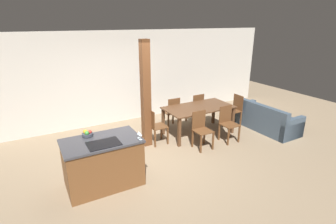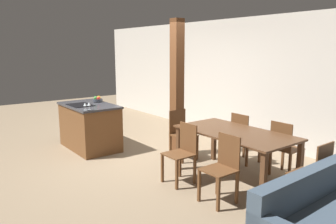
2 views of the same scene
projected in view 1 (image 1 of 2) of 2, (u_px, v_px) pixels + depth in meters
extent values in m
plane|color=#847056|center=(149.00, 158.00, 5.94)|extent=(16.00, 16.00, 0.00)
cube|color=beige|center=(110.00, 79.00, 7.63)|extent=(11.20, 0.08, 2.70)
cube|color=brown|center=(103.00, 164.00, 4.86)|extent=(1.35, 0.79, 0.88)
cube|color=#38383D|center=(101.00, 141.00, 4.71)|extent=(1.39, 0.83, 0.04)
cube|color=black|center=(104.00, 144.00, 4.56)|extent=(0.56, 0.40, 0.01)
cylinder|color=#383D47|center=(88.00, 135.00, 4.85)|extent=(0.20, 0.20, 0.05)
sphere|color=red|center=(90.00, 132.00, 4.85)|extent=(0.07, 0.07, 0.07)
sphere|color=gold|center=(85.00, 132.00, 4.85)|extent=(0.08, 0.08, 0.08)
sphere|color=#3D8E38|center=(87.00, 133.00, 4.79)|extent=(0.08, 0.08, 0.08)
cylinder|color=silver|center=(141.00, 140.00, 4.70)|extent=(0.06, 0.06, 0.00)
cylinder|color=silver|center=(141.00, 137.00, 4.69)|extent=(0.01, 0.01, 0.08)
cone|color=silver|center=(140.00, 134.00, 4.66)|extent=(0.06, 0.06, 0.06)
cylinder|color=silver|center=(139.00, 138.00, 4.76)|extent=(0.06, 0.06, 0.00)
cylinder|color=silver|center=(139.00, 136.00, 4.75)|extent=(0.01, 0.01, 0.08)
cone|color=silver|center=(139.00, 133.00, 4.73)|extent=(0.06, 0.06, 0.06)
cube|color=#51331E|center=(199.00, 107.00, 7.00)|extent=(1.84, 0.97, 0.03)
cube|color=#51331E|center=(179.00, 132.00, 6.39)|extent=(0.07, 0.07, 0.74)
cube|color=#51331E|center=(233.00, 120.00, 7.17)|extent=(0.07, 0.07, 0.74)
cube|color=#51331E|center=(163.00, 121.00, 7.08)|extent=(0.07, 0.07, 0.74)
cube|color=#51331E|center=(214.00, 111.00, 7.86)|extent=(0.07, 0.07, 0.74)
cube|color=brown|center=(203.00, 131.00, 6.26)|extent=(0.40, 0.40, 0.02)
cube|color=brown|center=(199.00, 119.00, 6.34)|extent=(0.38, 0.02, 0.44)
cube|color=brown|center=(201.00, 144.00, 6.11)|extent=(0.04, 0.04, 0.45)
cube|color=brown|center=(213.00, 141.00, 6.27)|extent=(0.04, 0.04, 0.45)
cube|color=brown|center=(192.00, 139.00, 6.40)|extent=(0.04, 0.04, 0.45)
cube|color=brown|center=(204.00, 136.00, 6.56)|extent=(0.04, 0.04, 0.45)
cube|color=brown|center=(230.00, 125.00, 6.64)|extent=(0.40, 0.40, 0.02)
cube|color=brown|center=(225.00, 114.00, 6.72)|extent=(0.38, 0.02, 0.44)
cube|color=brown|center=(228.00, 137.00, 6.49)|extent=(0.04, 0.04, 0.45)
cube|color=brown|center=(239.00, 134.00, 6.65)|extent=(0.04, 0.04, 0.45)
cube|color=brown|center=(219.00, 132.00, 6.78)|extent=(0.04, 0.04, 0.45)
cube|color=brown|center=(230.00, 129.00, 6.94)|extent=(0.04, 0.04, 0.45)
cube|color=brown|center=(171.00, 112.00, 7.55)|extent=(0.40, 0.40, 0.02)
cube|color=brown|center=(174.00, 106.00, 7.32)|extent=(0.38, 0.02, 0.44)
cube|color=brown|center=(173.00, 117.00, 7.86)|extent=(0.04, 0.04, 0.45)
cube|color=brown|center=(163.00, 119.00, 7.70)|extent=(0.04, 0.04, 0.45)
cube|color=brown|center=(179.00, 120.00, 7.57)|extent=(0.04, 0.04, 0.45)
cube|color=brown|center=(168.00, 123.00, 7.40)|extent=(0.04, 0.04, 0.45)
cube|color=brown|center=(195.00, 108.00, 7.93)|extent=(0.40, 0.40, 0.02)
cube|color=brown|center=(198.00, 102.00, 7.70)|extent=(0.38, 0.02, 0.44)
cube|color=brown|center=(196.00, 112.00, 8.24)|extent=(0.04, 0.04, 0.45)
cube|color=brown|center=(186.00, 114.00, 8.08)|extent=(0.04, 0.04, 0.45)
cube|color=brown|center=(202.00, 116.00, 7.95)|extent=(0.04, 0.04, 0.45)
cube|color=brown|center=(193.00, 118.00, 7.78)|extent=(0.04, 0.04, 0.45)
cube|color=brown|center=(158.00, 126.00, 6.54)|extent=(0.40, 0.40, 0.02)
cube|color=brown|center=(151.00, 119.00, 6.37)|extent=(0.02, 0.38, 0.44)
cube|color=brown|center=(168.00, 136.00, 6.55)|extent=(0.04, 0.04, 0.45)
cube|color=brown|center=(161.00, 131.00, 6.84)|extent=(0.04, 0.04, 0.45)
cube|color=brown|center=(155.00, 139.00, 6.39)|extent=(0.04, 0.04, 0.45)
cube|color=brown|center=(149.00, 134.00, 6.68)|extent=(0.04, 0.04, 0.45)
cube|color=brown|center=(233.00, 111.00, 7.65)|extent=(0.40, 0.40, 0.02)
cube|color=brown|center=(238.00, 102.00, 7.66)|extent=(0.02, 0.38, 0.44)
cube|color=brown|center=(223.00, 117.00, 7.80)|extent=(0.04, 0.04, 0.45)
cube|color=brown|center=(231.00, 121.00, 7.50)|extent=(0.04, 0.04, 0.45)
cube|color=brown|center=(232.00, 115.00, 7.96)|extent=(0.04, 0.04, 0.45)
cube|color=brown|center=(241.00, 119.00, 7.67)|extent=(0.04, 0.04, 0.45)
cube|color=#3D4C5B|center=(266.00, 121.00, 7.50)|extent=(0.84, 1.85, 0.45)
cube|color=#3D4C5B|center=(259.00, 110.00, 7.22)|extent=(0.19, 1.84, 0.34)
cube|color=#3D4C5B|center=(292.00, 129.00, 6.79)|extent=(0.81, 0.15, 0.59)
cube|color=#3D4C5B|center=(244.00, 111.00, 8.18)|extent=(0.81, 0.15, 0.59)
cube|color=brown|center=(146.00, 95.00, 6.18)|extent=(0.20, 0.20, 2.57)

